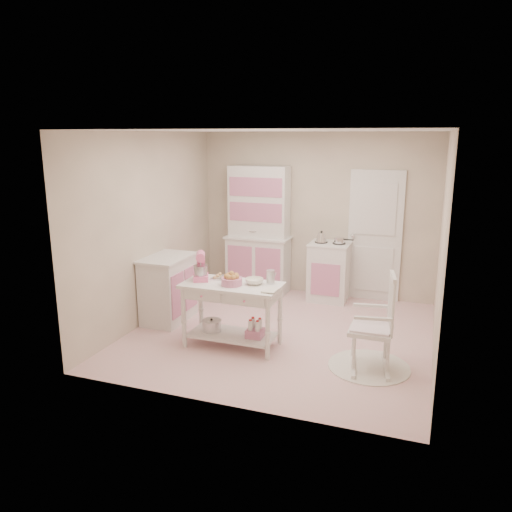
% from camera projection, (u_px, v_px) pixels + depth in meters
% --- Properties ---
extents(room_shell, '(3.84, 3.84, 2.62)m').
position_uv_depth(room_shell, '(282.00, 210.00, 6.19)').
color(room_shell, pink).
rests_on(room_shell, ground).
extents(door, '(0.82, 0.05, 2.04)m').
position_uv_depth(door, '(375.00, 236.00, 7.74)').
color(door, white).
rests_on(door, ground).
extents(hutch, '(1.06, 0.50, 2.08)m').
position_uv_depth(hutch, '(258.00, 230.00, 8.15)').
color(hutch, white).
rests_on(hutch, ground).
extents(stove, '(0.62, 0.57, 0.92)m').
position_uv_depth(stove, '(329.00, 271.00, 7.84)').
color(stove, white).
rests_on(stove, ground).
extents(base_cabinet, '(0.54, 0.84, 0.92)m').
position_uv_depth(base_cabinet, '(168.00, 289.00, 6.96)').
color(base_cabinet, white).
rests_on(base_cabinet, ground).
extents(lace_rug, '(0.92, 0.92, 0.01)m').
position_uv_depth(lace_rug, '(369.00, 366.00, 5.63)').
color(lace_rug, white).
rests_on(lace_rug, ground).
extents(rocking_chair, '(0.60, 0.79, 1.10)m').
position_uv_depth(rocking_chair, '(372.00, 321.00, 5.50)').
color(rocking_chair, white).
rests_on(rocking_chair, ground).
extents(work_table, '(1.20, 0.60, 0.80)m').
position_uv_depth(work_table, '(232.00, 315.00, 6.12)').
color(work_table, white).
rests_on(work_table, ground).
extents(stand_mixer, '(0.30, 0.34, 0.34)m').
position_uv_depth(stand_mixer, '(201.00, 267.00, 6.14)').
color(stand_mixer, pink).
rests_on(stand_mixer, work_table).
extents(cookie_tray, '(0.34, 0.24, 0.02)m').
position_uv_depth(cookie_tray, '(226.00, 278.00, 6.23)').
color(cookie_tray, silver).
rests_on(cookie_tray, work_table).
extents(bread_basket, '(0.25, 0.25, 0.09)m').
position_uv_depth(bread_basket, '(232.00, 281.00, 5.96)').
color(bread_basket, '#CC759C').
rests_on(bread_basket, work_table).
extents(mixing_bowl, '(0.22, 0.22, 0.07)m').
position_uv_depth(mixing_bowl, '(254.00, 281.00, 6.00)').
color(mixing_bowl, white).
rests_on(mixing_bowl, work_table).
extents(metal_pitcher, '(0.10, 0.10, 0.17)m').
position_uv_depth(metal_pitcher, '(271.00, 277.00, 6.00)').
color(metal_pitcher, silver).
rests_on(metal_pitcher, work_table).
extents(recipe_book, '(0.16, 0.22, 0.02)m').
position_uv_depth(recipe_book, '(264.00, 290.00, 5.76)').
color(recipe_book, white).
rests_on(recipe_book, work_table).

